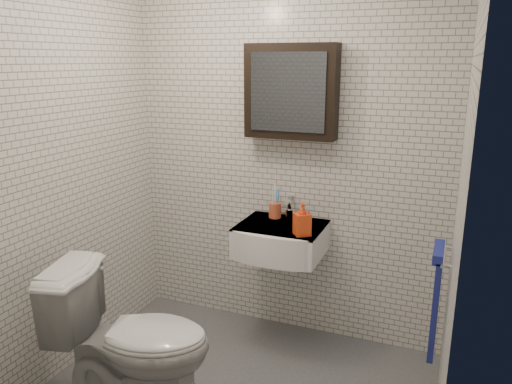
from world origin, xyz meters
TOP-DOWN VIEW (x-y plane):
  - room_shell at (0.00, 0.00)m, footprint 2.22×2.02m
  - washbasin at (0.05, 0.73)m, footprint 0.55×0.50m
  - faucet at (0.05, 0.93)m, footprint 0.06×0.20m
  - mirror_cabinet at (0.05, 0.93)m, footprint 0.60×0.15m
  - towel_rail at (1.04, 0.35)m, footprint 0.09×0.30m
  - toothbrush_cup at (-0.04, 0.91)m, footprint 0.10×0.10m
  - soap_bottle at (0.23, 0.64)m, footprint 0.13×0.13m
  - toilet at (-0.46, -0.19)m, footprint 0.93×0.67m

SIDE VIEW (x-z plane):
  - toilet at x=-0.46m, z-range 0.00..0.85m
  - towel_rail at x=1.04m, z-range 0.43..1.01m
  - washbasin at x=0.05m, z-range 0.66..0.86m
  - toothbrush_cup at x=-0.04m, z-range 0.79..1.02m
  - faucet at x=0.05m, z-range 0.84..0.99m
  - soap_bottle at x=0.23m, z-range 0.85..1.06m
  - room_shell at x=0.00m, z-range 0.21..2.72m
  - mirror_cabinet at x=0.05m, z-range 1.40..2.00m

